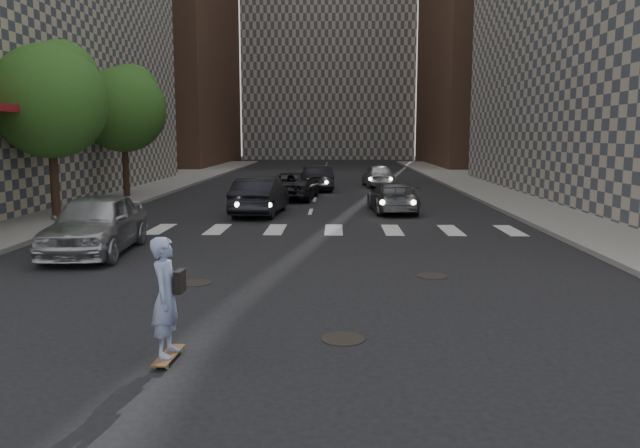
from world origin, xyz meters
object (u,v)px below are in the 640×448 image
Objects in this scene: traffic_car_b at (393,197)px; skateboarder at (167,297)px; tree_b at (52,96)px; silver_sedan at (96,223)px; traffic_car_d at (378,175)px; traffic_car_e at (317,178)px; traffic_car_a at (260,196)px; traffic_car_c at (292,186)px; tree_c at (125,106)px.

skateboarder is at bearing 71.37° from traffic_car_b.
silver_sedan is (3.95, -6.52, -3.82)m from tree_b.
skateboarder is 18.16m from traffic_car_b.
traffic_car_d is 4.54m from traffic_car_e.
skateboarder is at bearing -60.98° from tree_b.
traffic_car_e reaches higher than traffic_car_d.
traffic_car_b is (5.46, 1.00, -0.12)m from traffic_car_a.
traffic_car_e is (1.94, 11.00, -0.05)m from traffic_car_a.
traffic_car_b is at bearing 136.99° from traffic_car_c.
traffic_car_e is (-3.51, 10.00, 0.07)m from traffic_car_b.
traffic_car_a reaches higher than traffic_car_e.
silver_sedan is 1.05× the size of traffic_car_a.
tree_b reaches higher than traffic_car_a.
skateboarder reaches higher than silver_sedan.
tree_b is at bearing 45.08° from traffic_car_d.
traffic_car_c is at bearing -0.24° from tree_c.
tree_b is 16.41m from traffic_car_e.
traffic_car_a is 5.55m from traffic_car_b.
traffic_car_e reaches higher than traffic_car_c.
traffic_car_b is 12.59m from traffic_car_d.
traffic_car_a is 1.06× the size of traffic_car_e.
tree_b reaches higher than skateboarder.
silver_sedan is 20.14m from traffic_car_e.
tree_b is at bearing 117.81° from silver_sedan.
traffic_car_c reaches higher than traffic_car_b.
traffic_car_b is (8.96, 9.39, -0.19)m from silver_sedan.
silver_sedan is at bearing 66.56° from traffic_car_e.
skateboarder is at bearing 79.60° from traffic_car_e.
tree_b is at bearing 48.81° from traffic_car_c.
traffic_car_a is at bearing 95.62° from skateboarder.
tree_c is at bearing 4.85° from traffic_car_c.
skateboarder is at bearing 94.58° from traffic_car_c.
traffic_car_c is at bearing -93.39° from traffic_car_a.
traffic_car_c is (8.33, -0.03, -3.97)m from tree_c.
silver_sedan is 1.00× the size of traffic_car_c.
skateboarder is 0.41× the size of traffic_car_b.
traffic_car_e reaches higher than traffic_car_b.
skateboarder is 16.53m from traffic_car_a.
traffic_car_d is (4.79, 7.49, 0.03)m from traffic_car_c.
tree_c is 1.49× the size of traffic_car_b.
skateboarder is 27.55m from traffic_car_e.
traffic_car_c is at bearing 69.77° from silver_sedan.
traffic_car_c is at bearing 92.77° from skateboarder.
traffic_car_a reaches higher than traffic_car_c.
skateboarder reaches higher than traffic_car_c.
traffic_car_a is at bearing 14.03° from tree_b.
tree_c is 11.29m from traffic_car_e.
tree_c is 1.52× the size of traffic_car_e.
traffic_car_c is (8.33, 7.97, -3.97)m from tree_b.
silver_sedan is (-4.17, 8.13, -0.12)m from skateboarder.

